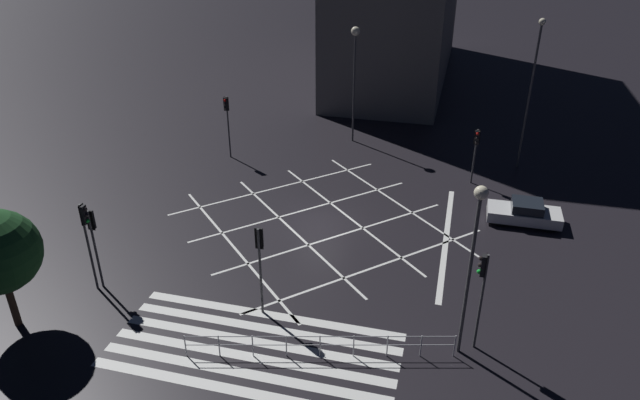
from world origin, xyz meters
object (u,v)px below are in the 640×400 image
(traffic_light_ne_cross, at_px, (476,146))
(traffic_light_sw_cross, at_px, (93,233))
(street_lamp_west, at_px, (533,77))
(traffic_light_median_south, at_px, (260,253))
(waiting_car, at_px, (525,213))
(traffic_light_sw_main, at_px, (87,230))
(traffic_light_se_main, at_px, (482,283))
(street_lamp_east, at_px, (355,54))
(traffic_light_nw_cross, at_px, (227,115))
(street_lamp_far, at_px, (474,238))

(traffic_light_ne_cross, bearing_deg, traffic_light_sw_cross, -46.49)
(traffic_light_ne_cross, xyz_separation_m, street_lamp_west, (3.04, 3.57, 3.63))
(traffic_light_median_south, distance_m, waiting_car, 16.41)
(traffic_light_sw_main, distance_m, traffic_light_se_main, 17.14)
(street_lamp_east, bearing_deg, traffic_light_se_main, -66.19)
(traffic_light_median_south, height_order, waiting_car, traffic_light_median_south)
(traffic_light_nw_cross, bearing_deg, street_lamp_far, 45.72)
(street_lamp_far, bearing_deg, traffic_light_sw_cross, 178.78)
(traffic_light_sw_main, relative_size, street_lamp_far, 0.60)
(traffic_light_nw_cross, distance_m, traffic_light_se_main, 23.36)
(traffic_light_se_main, height_order, traffic_light_sw_cross, traffic_light_se_main)
(traffic_light_nw_cross, xyz_separation_m, traffic_light_sw_main, (0.04, -16.17, 0.02))
(traffic_light_sw_main, height_order, street_lamp_far, street_lamp_far)
(traffic_light_sw_cross, distance_m, street_lamp_east, 22.91)
(traffic_light_sw_main, bearing_deg, street_lamp_far, -0.25)
(traffic_light_ne_cross, distance_m, street_lamp_east, 11.22)
(traffic_light_sw_main, bearing_deg, traffic_light_ne_cross, 43.86)
(traffic_light_ne_cross, bearing_deg, street_lamp_far, -0.50)
(traffic_light_sw_main, relative_size, traffic_light_sw_cross, 1.10)
(street_lamp_east, height_order, street_lamp_west, street_lamp_west)
(traffic_light_nw_cross, relative_size, traffic_light_sw_cross, 1.10)
(traffic_light_se_main, bearing_deg, street_lamp_east, -66.19)
(street_lamp_west, bearing_deg, street_lamp_east, 171.17)
(street_lamp_east, bearing_deg, street_lamp_far, -67.78)
(traffic_light_sw_main, relative_size, waiting_car, 1.11)
(traffic_light_se_main, xyz_separation_m, waiting_car, (2.61, 11.30, -2.58))
(traffic_light_nw_cross, xyz_separation_m, traffic_light_sw_cross, (0.13, -15.89, -0.27))
(traffic_light_ne_cross, bearing_deg, traffic_light_median_south, -28.89)
(traffic_light_sw_main, distance_m, street_lamp_far, 16.75)
(waiting_car, bearing_deg, traffic_light_sw_main, 30.51)
(traffic_light_sw_cross, height_order, street_lamp_east, street_lamp_east)
(street_lamp_west, xyz_separation_m, street_lamp_far, (-3.18, -19.74, -0.92))
(traffic_light_nw_cross, bearing_deg, waiting_car, 77.12)
(traffic_light_ne_cross, relative_size, street_lamp_west, 0.37)
(traffic_light_sw_cross, height_order, street_lamp_west, street_lamp_west)
(traffic_light_ne_cross, height_order, traffic_light_median_south, traffic_light_median_south)
(traffic_light_median_south, xyz_separation_m, waiting_car, (11.68, 11.27, -2.45))
(traffic_light_median_south, xyz_separation_m, street_lamp_east, (-0.29, 21.16, 3.57))
(traffic_light_nw_cross, distance_m, traffic_light_median_south, 17.76)
(street_lamp_east, relative_size, street_lamp_far, 1.14)
(traffic_light_nw_cross, bearing_deg, traffic_light_median_south, 27.20)
(traffic_light_median_south, relative_size, traffic_light_sw_cross, 1.05)
(traffic_light_sw_cross, xyz_separation_m, street_lamp_far, (16.52, -0.35, 2.44))
(traffic_light_ne_cross, distance_m, street_lamp_west, 5.93)
(street_lamp_east, bearing_deg, traffic_light_nw_cross, -145.57)
(traffic_light_nw_cross, bearing_deg, street_lamp_west, 100.01)
(street_lamp_west, bearing_deg, traffic_light_sw_cross, -135.46)
(traffic_light_sw_cross, relative_size, street_lamp_east, 0.48)
(traffic_light_nw_cross, distance_m, street_lamp_far, 23.36)
(traffic_light_sw_main, relative_size, traffic_light_median_south, 1.05)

